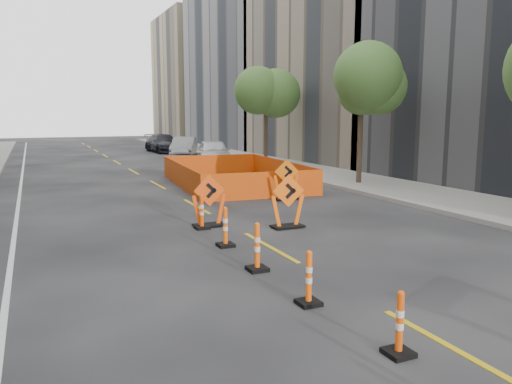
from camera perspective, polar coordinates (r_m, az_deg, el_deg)
name	(u,v)px	position (r m, az deg, el deg)	size (l,w,h in m)	color
ground_plane	(368,302)	(9.15, 12.72, -12.13)	(140.00, 140.00, 0.00)	black
sidewalk_right	(369,183)	(23.77, 12.81, 0.99)	(4.00, 90.00, 0.15)	gray
bld_right_c	(363,62)	(37.99, 12.14, 14.36)	(12.00, 16.00, 14.00)	gray
bld_right_d	(266,47)	(52.41, 1.17, 16.29)	(12.00, 18.00, 20.00)	gray
bld_right_e	(208,79)	(69.22, -5.53, 12.78)	(12.00, 14.00, 16.00)	tan
tree_r_b	(362,85)	(23.24, 11.98, 11.85)	(2.80, 2.80, 5.95)	#382B1E
tree_r_c	(266,94)	(31.87, 1.15, 11.18)	(2.80, 2.80, 5.95)	#382B1E
channelizer_2	(400,323)	(7.22, 16.10, -14.21)	(0.36, 0.36, 0.92)	#E24809
channelizer_3	(309,278)	(8.69, 6.07, -9.72)	(0.38, 0.38, 0.97)	#FF550A
channelizer_4	(257,247)	(10.45, 0.14, -6.27)	(0.41, 0.41, 1.04)	#FF570A
channelizer_5	(225,227)	(12.35, -3.51, -3.98)	(0.40, 0.40, 1.01)	#F5560A
channelizer_6	(202,212)	(14.30, -6.21, -2.25)	(0.39, 0.39, 1.00)	#FB4C0A
chevron_sign_left	(209,201)	(14.54, -5.39, -0.99)	(1.02, 0.61, 1.53)	#E54509
chevron_sign_center	(288,201)	(14.33, 3.65, -1.07)	(1.03, 0.62, 1.55)	#FF5D0A
chevron_sign_right	(286,180)	(19.04, 3.47, 1.42)	(1.04, 0.63, 1.56)	#D55908
safety_fence	(233,173)	(23.22, -2.66, 2.15)	(4.97, 8.45, 1.06)	#FB520D
parked_car_near	(214,152)	(32.02, -4.88, 4.53)	(1.97, 4.91, 1.67)	silver
parked_car_mid	(184,147)	(38.54, -8.22, 5.10)	(1.62, 4.65, 1.53)	gray
parked_car_far	(164,143)	(43.86, -10.53, 5.49)	(2.15, 5.28, 1.53)	black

